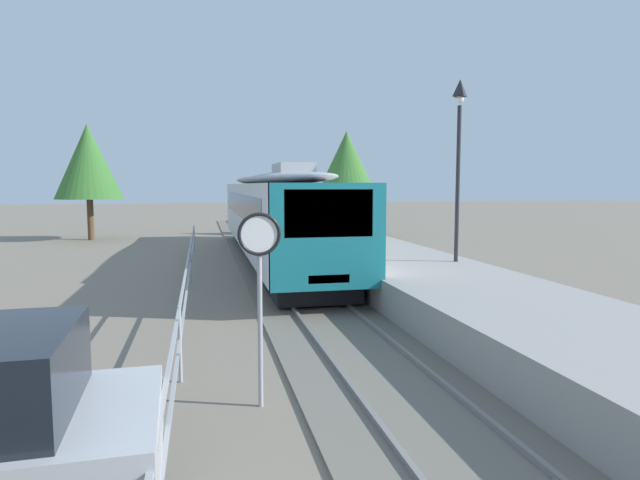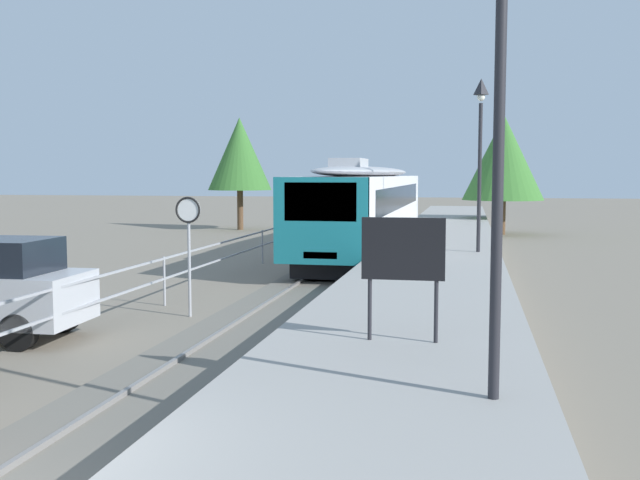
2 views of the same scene
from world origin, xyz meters
The scene contains 11 objects.
ground_plane centered at (-3.00, 22.00, 0.00)m, with size 160.00×160.00×0.00m, color slate.
track_rails centered at (0.00, 22.00, 0.03)m, with size 3.20×60.00×0.14m.
commuter_train centered at (0.00, 25.73, 2.15)m, with size 2.82×20.56×3.74m.
station_platform centered at (3.25, 22.00, 0.45)m, with size 3.90×60.00×0.90m, color #999691.
platform_lamp_near_end centered at (4.52, 2.72, 4.62)m, with size 0.34×0.34×5.35m.
platform_lamp_mid_platform centered at (4.52, 18.15, 4.62)m, with size 0.34×0.34×5.35m.
platform_notice_board centered at (3.31, 5.28, 2.19)m, with size 1.20×0.08×1.80m.
speed_limit_sign centered at (-2.13, 10.74, 2.12)m, with size 0.61×0.10×2.81m.
carpark_fence centered at (-3.30, 12.00, 0.91)m, with size 0.06×36.06×1.25m.
tree_behind_carpark centered at (-9.26, 37.03, 4.52)m, with size 3.80×3.80×6.69m.
tree_behind_station_far centered at (6.01, 36.47, 4.22)m, with size 4.43×4.43×6.54m.
Camera 2 is at (4.23, -5.28, 3.32)m, focal length 41.36 mm.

